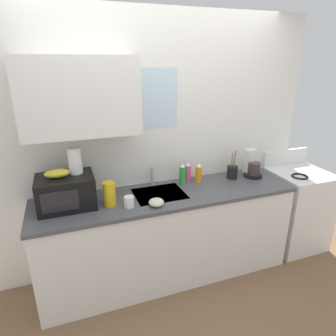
{
  "coord_description": "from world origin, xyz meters",
  "views": [
    {
      "loc": [
        -0.85,
        -2.33,
        2.07
      ],
      "look_at": [
        0.0,
        0.0,
        1.15
      ],
      "focal_mm": 31.48,
      "sensor_mm": 36.0,
      "label": 1
    }
  ],
  "objects_px": {
    "coffee_maker": "(252,166)",
    "dish_soap_bottle_pink": "(188,172)",
    "dish_soap_bottle_green": "(182,175)",
    "small_bowl": "(156,202)",
    "dish_soap_bottle_orange": "(199,173)",
    "mug_white": "(129,202)",
    "utensil_crock": "(232,172)",
    "paper_towel_roll": "(75,161)",
    "cereal_canister": "(109,194)",
    "banana_bunch": "(57,173)",
    "microwave": "(66,192)",
    "stove_range": "(295,208)"
  },
  "relations": [
    {
      "from": "banana_bunch",
      "to": "paper_towel_roll",
      "type": "height_order",
      "value": "paper_towel_roll"
    },
    {
      "from": "banana_bunch",
      "to": "dish_soap_bottle_green",
      "type": "height_order",
      "value": "banana_bunch"
    },
    {
      "from": "microwave",
      "to": "coffee_maker",
      "type": "height_order",
      "value": "coffee_maker"
    },
    {
      "from": "coffee_maker",
      "to": "dish_soap_bottle_pink",
      "type": "xyz_separation_m",
      "value": [
        -0.69,
        0.1,
        -0.01
      ]
    },
    {
      "from": "paper_towel_roll",
      "to": "dish_soap_bottle_orange",
      "type": "height_order",
      "value": "paper_towel_roll"
    },
    {
      "from": "mug_white",
      "to": "small_bowl",
      "type": "height_order",
      "value": "mug_white"
    },
    {
      "from": "dish_soap_bottle_green",
      "to": "dish_soap_bottle_orange",
      "type": "relative_size",
      "value": 1.11
    },
    {
      "from": "mug_white",
      "to": "small_bowl",
      "type": "distance_m",
      "value": 0.23
    },
    {
      "from": "dish_soap_bottle_pink",
      "to": "dish_soap_bottle_orange",
      "type": "relative_size",
      "value": 1.02
    },
    {
      "from": "coffee_maker",
      "to": "mug_white",
      "type": "height_order",
      "value": "coffee_maker"
    },
    {
      "from": "dish_soap_bottle_green",
      "to": "small_bowl",
      "type": "xyz_separation_m",
      "value": [
        -0.38,
        -0.35,
        -0.07
      ]
    },
    {
      "from": "microwave",
      "to": "dish_soap_bottle_pink",
      "type": "xyz_separation_m",
      "value": [
        1.17,
        0.16,
        -0.04
      ]
    },
    {
      "from": "banana_bunch",
      "to": "dish_soap_bottle_pink",
      "type": "xyz_separation_m",
      "value": [
        1.22,
        0.16,
        -0.21
      ]
    },
    {
      "from": "paper_towel_roll",
      "to": "coffee_maker",
      "type": "relative_size",
      "value": 0.79
    },
    {
      "from": "utensil_crock",
      "to": "cereal_canister",
      "type": "bearing_deg",
      "value": -172.54
    },
    {
      "from": "microwave",
      "to": "cereal_canister",
      "type": "height_order",
      "value": "microwave"
    },
    {
      "from": "dish_soap_bottle_pink",
      "to": "dish_soap_bottle_orange",
      "type": "height_order",
      "value": "dish_soap_bottle_pink"
    },
    {
      "from": "paper_towel_roll",
      "to": "dish_soap_bottle_pink",
      "type": "bearing_deg",
      "value": 5.69
    },
    {
      "from": "banana_bunch",
      "to": "coffee_maker",
      "type": "xyz_separation_m",
      "value": [
        1.92,
        0.06,
        -0.2
      ]
    },
    {
      "from": "paper_towel_roll",
      "to": "dish_soap_bottle_orange",
      "type": "relative_size",
      "value": 1.1
    },
    {
      "from": "dish_soap_bottle_orange",
      "to": "small_bowl",
      "type": "bearing_deg",
      "value": -147.85
    },
    {
      "from": "stove_range",
      "to": "dish_soap_bottle_pink",
      "type": "distance_m",
      "value": 1.4
    },
    {
      "from": "coffee_maker",
      "to": "utensil_crock",
      "type": "relative_size",
      "value": 0.95
    },
    {
      "from": "paper_towel_roll",
      "to": "small_bowl",
      "type": "xyz_separation_m",
      "value": [
        0.61,
        -0.3,
        -0.35
      ]
    },
    {
      "from": "microwave",
      "to": "dish_soap_bottle_green",
      "type": "height_order",
      "value": "microwave"
    },
    {
      "from": "utensil_crock",
      "to": "dish_soap_bottle_orange",
      "type": "bearing_deg",
      "value": 175.0
    },
    {
      "from": "dish_soap_bottle_orange",
      "to": "mug_white",
      "type": "distance_m",
      "value": 0.83
    },
    {
      "from": "mug_white",
      "to": "coffee_maker",
      "type": "bearing_deg",
      "value": 10.19
    },
    {
      "from": "cereal_canister",
      "to": "utensil_crock",
      "type": "distance_m",
      "value": 1.31
    },
    {
      "from": "dish_soap_bottle_orange",
      "to": "cereal_canister",
      "type": "xyz_separation_m",
      "value": [
        -0.93,
        -0.2,
        0.01
      ]
    },
    {
      "from": "paper_towel_roll",
      "to": "dish_soap_bottle_green",
      "type": "xyz_separation_m",
      "value": [
        0.99,
        0.05,
        -0.28
      ]
    },
    {
      "from": "banana_bunch",
      "to": "paper_towel_roll",
      "type": "bearing_deg",
      "value": 18.43
    },
    {
      "from": "paper_towel_roll",
      "to": "utensil_crock",
      "type": "distance_m",
      "value": 1.57
    },
    {
      "from": "utensil_crock",
      "to": "small_bowl",
      "type": "xyz_separation_m",
      "value": [
        -0.93,
        -0.32,
        -0.04
      ]
    },
    {
      "from": "stove_range",
      "to": "utensil_crock",
      "type": "height_order",
      "value": "utensil_crock"
    },
    {
      "from": "utensil_crock",
      "to": "paper_towel_roll",
      "type": "bearing_deg",
      "value": -179.26
    },
    {
      "from": "microwave",
      "to": "banana_bunch",
      "type": "height_order",
      "value": "banana_bunch"
    },
    {
      "from": "dish_soap_bottle_orange",
      "to": "small_bowl",
      "type": "xyz_separation_m",
      "value": [
        -0.56,
        -0.35,
        -0.06
      ]
    },
    {
      "from": "cereal_canister",
      "to": "utensil_crock",
      "type": "relative_size",
      "value": 0.7
    },
    {
      "from": "utensil_crock",
      "to": "coffee_maker",
      "type": "bearing_deg",
      "value": -2.86
    },
    {
      "from": "dish_soap_bottle_orange",
      "to": "small_bowl",
      "type": "distance_m",
      "value": 0.66
    },
    {
      "from": "dish_soap_bottle_orange",
      "to": "stove_range",
      "type": "bearing_deg",
      "value": -7.18
    },
    {
      "from": "utensil_crock",
      "to": "mug_white",
      "type": "bearing_deg",
      "value": -167.29
    },
    {
      "from": "mug_white",
      "to": "dish_soap_bottle_orange",
      "type": "bearing_deg",
      "value": 20.53
    },
    {
      "from": "microwave",
      "to": "dish_soap_bottle_orange",
      "type": "xyz_separation_m",
      "value": [
        1.27,
        0.1,
        -0.04
      ]
    },
    {
      "from": "dish_soap_bottle_orange",
      "to": "utensil_crock",
      "type": "distance_m",
      "value": 0.37
    },
    {
      "from": "paper_towel_roll",
      "to": "banana_bunch",
      "type": "bearing_deg",
      "value": -161.57
    },
    {
      "from": "banana_bunch",
      "to": "dish_soap_bottle_green",
      "type": "relative_size",
      "value": 0.9
    },
    {
      "from": "dish_soap_bottle_green",
      "to": "small_bowl",
      "type": "distance_m",
      "value": 0.52
    },
    {
      "from": "banana_bunch",
      "to": "cereal_canister",
      "type": "xyz_separation_m",
      "value": [
        0.39,
        -0.1,
        -0.2
      ]
    }
  ]
}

